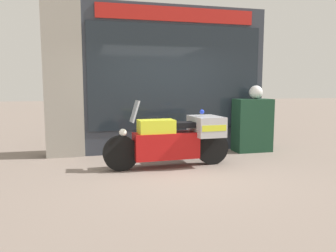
# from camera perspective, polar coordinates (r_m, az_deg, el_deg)

# --- Properties ---
(ground_plane) EXTENTS (60.00, 60.00, 0.00)m
(ground_plane) POSITION_cam_1_polar(r_m,az_deg,el_deg) (6.01, 2.82, -7.97)
(ground_plane) COLOR gray
(shop_building) EXTENTS (5.11, 0.55, 3.39)m
(shop_building) POSITION_cam_1_polar(r_m,az_deg,el_deg) (7.67, -4.12, 8.09)
(shop_building) COLOR #333842
(shop_building) RESTS_ON ground
(window_display) EXTENTS (3.85, 0.30, 1.79)m
(window_display) POSITION_cam_1_polar(r_m,az_deg,el_deg) (7.93, 0.87, -1.08)
(window_display) COLOR slate
(window_display) RESTS_ON ground
(paramedic_motorcycle) EXTENTS (2.47, 0.81, 1.29)m
(paramedic_motorcycle) POSITION_cam_1_polar(r_m,az_deg,el_deg) (6.29, 1.69, -2.02)
(paramedic_motorcycle) COLOR black
(paramedic_motorcycle) RESTS_ON ground
(utility_cabinet) EXTENTS (0.86, 0.48, 1.25)m
(utility_cabinet) POSITION_cam_1_polar(r_m,az_deg,el_deg) (8.02, 14.46, 0.13)
(utility_cabinet) COLOR #193D28
(utility_cabinet) RESTS_ON ground
(white_helmet) EXTENTS (0.32, 0.32, 0.32)m
(white_helmet) POSITION_cam_1_polar(r_m,az_deg,el_deg) (8.04, 15.05, 5.71)
(white_helmet) COLOR white
(white_helmet) RESTS_ON utility_cabinet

